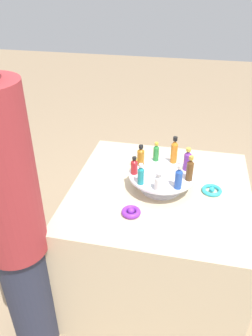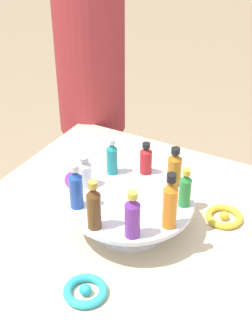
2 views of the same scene
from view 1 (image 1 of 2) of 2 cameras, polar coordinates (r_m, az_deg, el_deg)
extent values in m
plane|color=#997F60|center=(2.22, 4.94, -19.05)|extent=(12.00, 12.00, 0.00)
cube|color=beige|center=(1.95, 5.43, -12.27)|extent=(0.92, 0.92, 0.73)
cylinder|color=silver|center=(1.72, 6.05, -3.38)|extent=(0.21, 0.21, 0.01)
cylinder|color=silver|center=(1.69, 6.12, -2.32)|extent=(0.11, 0.11, 0.07)
cylinder|color=silver|center=(1.67, 6.20, -1.19)|extent=(0.33, 0.33, 0.01)
cylinder|color=orange|center=(1.75, 8.36, 2.54)|extent=(0.04, 0.04, 0.11)
cone|color=orange|center=(1.72, 8.52, 4.43)|extent=(0.03, 0.03, 0.02)
cylinder|color=black|center=(1.71, 8.58, 5.06)|extent=(0.02, 0.02, 0.02)
cylinder|color=#288438|center=(1.77, 5.25, 2.45)|extent=(0.03, 0.03, 0.08)
cone|color=#288438|center=(1.74, 5.32, 3.79)|extent=(0.03, 0.03, 0.02)
cylinder|color=gold|center=(1.74, 5.35, 4.23)|extent=(0.02, 0.02, 0.01)
cylinder|color=#AD6B19|center=(1.72, 2.57, 1.80)|extent=(0.04, 0.04, 0.08)
cone|color=#AD6B19|center=(1.70, 2.61, 3.24)|extent=(0.04, 0.04, 0.02)
cylinder|color=black|center=(1.69, 2.62, 3.72)|extent=(0.02, 0.02, 0.01)
cylinder|color=#B21E23|center=(1.65, 1.44, 0.06)|extent=(0.03, 0.03, 0.07)
cone|color=#B21E23|center=(1.62, 1.46, 1.29)|extent=(0.03, 0.03, 0.01)
cylinder|color=black|center=(1.62, 1.46, 1.70)|extent=(0.02, 0.02, 0.01)
cylinder|color=teal|center=(1.57, 2.58, -1.52)|extent=(0.03, 0.03, 0.08)
cone|color=teal|center=(1.54, 2.62, -0.04)|extent=(0.03, 0.03, 0.02)
cylinder|color=silver|center=(1.53, 2.64, 0.45)|extent=(0.02, 0.02, 0.01)
cylinder|color=silver|center=(1.54, 5.66, -2.76)|extent=(0.04, 0.04, 0.06)
cone|color=silver|center=(1.51, 5.74, -1.53)|extent=(0.04, 0.04, 0.01)
cylinder|color=#B2B2B7|center=(1.51, 5.76, -1.13)|extent=(0.02, 0.02, 0.01)
cylinder|color=#234CAD|center=(1.55, 9.11, -2.08)|extent=(0.03, 0.03, 0.09)
cone|color=#234CAD|center=(1.52, 9.28, -0.38)|extent=(0.03, 0.03, 0.02)
cylinder|color=silver|center=(1.51, 9.34, 0.19)|extent=(0.02, 0.02, 0.02)
cylinder|color=brown|center=(1.62, 11.01, -0.61)|extent=(0.03, 0.03, 0.09)
cone|color=brown|center=(1.59, 11.22, 1.14)|extent=(0.03, 0.03, 0.02)
cylinder|color=#B79338|center=(1.58, 11.29, 1.72)|extent=(0.02, 0.02, 0.02)
cylinder|color=#702D93|center=(1.70, 10.60, 1.03)|extent=(0.04, 0.04, 0.09)
cone|color=#702D93|center=(1.67, 10.78, 2.63)|extent=(0.03, 0.03, 0.02)
cylinder|color=gold|center=(1.67, 10.84, 3.16)|extent=(0.02, 0.02, 0.02)
torus|color=purple|center=(1.54, 0.89, -7.67)|extent=(0.09, 0.09, 0.02)
sphere|color=purple|center=(1.53, 0.89, -7.53)|extent=(0.03, 0.03, 0.03)
torus|color=#2DB7CC|center=(1.73, 14.72, -3.76)|extent=(0.10, 0.10, 0.02)
sphere|color=#2DB7CC|center=(1.73, 14.74, -3.65)|extent=(0.03, 0.03, 0.03)
torus|color=gold|center=(1.91, 2.34, 0.86)|extent=(0.10, 0.10, 0.02)
sphere|color=gold|center=(1.91, 2.34, 0.95)|extent=(0.03, 0.03, 0.03)
cylinder|color=#282D42|center=(1.80, -16.35, -20.45)|extent=(0.22, 0.22, 0.65)
cylinder|color=#9E2D33|center=(1.34, -20.79, -1.50)|extent=(0.26, 0.26, 0.75)
camera|label=2|loc=(2.02, 36.80, 21.29)|focal=50.00mm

